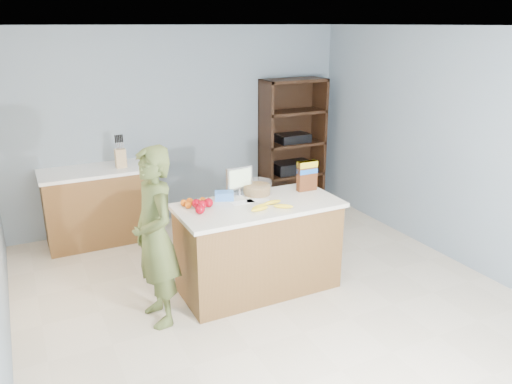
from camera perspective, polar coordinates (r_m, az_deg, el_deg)
name	(u,v)px	position (r m, az deg, el deg)	size (l,w,h in m)	color
floor	(272,302)	(4.87, 1.88, -12.42)	(4.50, 5.00, 0.02)	beige
walls	(274,131)	(4.26, 2.12, 6.96)	(4.52, 5.02, 2.51)	gray
counter_peninsula	(258,250)	(4.91, 0.26, -6.64)	(1.56, 0.76, 0.90)	brown
back_cabinet	(98,205)	(6.26, -17.65, -1.45)	(1.24, 0.62, 0.90)	brown
shelving_unit	(291,145)	(7.17, 3.99, 5.36)	(0.90, 0.40, 1.80)	black
person	(155,237)	(4.34, -11.46, -5.12)	(0.58, 0.38, 1.59)	#465126
knife_block	(121,157)	(6.10, -15.22, 3.83)	(0.12, 0.10, 0.31)	tan
envelopes	(250,201)	(4.77, -0.64, -1.09)	(0.39, 0.19, 0.00)	white
bananas	(269,206)	(4.60, 1.46, -1.60)	(0.41, 0.23, 0.04)	yellow
apples	(202,205)	(4.58, -6.22, -1.49)	(0.22, 0.24, 0.09)	#96010F
oranges	(193,202)	(4.70, -7.20, -1.18)	(0.25, 0.16, 0.06)	orange
blue_carton	(224,196)	(4.82, -3.65, -0.42)	(0.18, 0.12, 0.08)	blue
salad_bowl	(257,188)	(4.97, 0.10, 0.44)	(0.30, 0.30, 0.13)	#267219
tv	(239,179)	(4.93, -1.91, 1.49)	(0.28, 0.12, 0.28)	silver
cereal_box	(307,174)	(5.07, 5.86, 2.11)	(0.21, 0.08, 0.31)	#592B14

